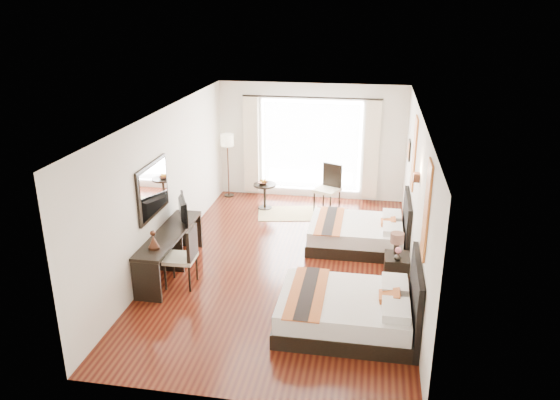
% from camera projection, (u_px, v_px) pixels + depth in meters
% --- Properties ---
extents(floor, '(4.50, 7.50, 0.01)m').
position_uv_depth(floor, '(286.00, 264.00, 10.15)').
color(floor, '#38100A').
rests_on(floor, ground).
extents(ceiling, '(4.50, 7.50, 0.02)m').
position_uv_depth(ceiling, '(286.00, 115.00, 9.19)').
color(ceiling, white).
rests_on(ceiling, wall_headboard).
extents(wall_headboard, '(0.01, 7.50, 2.80)m').
position_uv_depth(wall_headboard, '(416.00, 200.00, 9.30)').
color(wall_headboard, silver).
rests_on(wall_headboard, floor).
extents(wall_desk, '(0.01, 7.50, 2.80)m').
position_uv_depth(wall_desk, '(166.00, 186.00, 10.03)').
color(wall_desk, silver).
rests_on(wall_desk, floor).
extents(wall_window, '(4.50, 0.01, 2.80)m').
position_uv_depth(wall_window, '(311.00, 142.00, 13.13)').
color(wall_window, silver).
rests_on(wall_window, floor).
extents(wall_entry, '(4.50, 0.01, 2.80)m').
position_uv_depth(wall_entry, '(233.00, 300.00, 6.20)').
color(wall_entry, silver).
rests_on(wall_entry, floor).
extents(window_glass, '(2.40, 0.02, 2.20)m').
position_uv_depth(window_glass, '(311.00, 146.00, 13.15)').
color(window_glass, white).
rests_on(window_glass, wall_window).
extents(sheer_curtain, '(2.30, 0.02, 2.10)m').
position_uv_depth(sheer_curtain, '(311.00, 147.00, 13.09)').
color(sheer_curtain, white).
rests_on(sheer_curtain, wall_window).
extents(drape_left, '(0.35, 0.14, 2.35)m').
position_uv_depth(drape_left, '(251.00, 145.00, 13.30)').
color(drape_left, beige).
rests_on(drape_left, floor).
extents(drape_right, '(0.35, 0.14, 2.35)m').
position_uv_depth(drape_right, '(372.00, 150.00, 12.83)').
color(drape_right, beige).
rests_on(drape_right, floor).
extents(art_panel_near, '(0.03, 0.50, 1.35)m').
position_uv_depth(art_panel_near, '(427.00, 210.00, 7.34)').
color(art_panel_near, '#943815').
rests_on(art_panel_near, wall_headboard).
extents(art_panel_far, '(0.03, 0.50, 1.35)m').
position_uv_depth(art_panel_far, '(414.00, 153.00, 10.05)').
color(art_panel_far, '#943815').
rests_on(art_panel_far, wall_headboard).
extents(wall_sconce, '(0.10, 0.14, 0.14)m').
position_uv_depth(wall_sconce, '(416.00, 177.00, 8.80)').
color(wall_sconce, '#442518').
rests_on(wall_sconce, wall_headboard).
extents(mirror_frame, '(0.04, 1.25, 0.95)m').
position_uv_depth(mirror_frame, '(153.00, 189.00, 9.37)').
color(mirror_frame, black).
rests_on(mirror_frame, wall_desk).
extents(mirror_glass, '(0.01, 1.12, 0.82)m').
position_uv_depth(mirror_glass, '(154.00, 189.00, 9.37)').
color(mirror_glass, white).
rests_on(mirror_glass, mirror_frame).
extents(bed_near, '(2.03, 1.58, 1.14)m').
position_uv_depth(bed_near, '(351.00, 310.00, 8.06)').
color(bed_near, black).
rests_on(bed_near, floor).
extents(bed_far, '(1.93, 1.50, 1.08)m').
position_uv_depth(bed_far, '(361.00, 233.00, 10.77)').
color(bed_far, black).
rests_on(bed_far, floor).
extents(nightstand, '(0.42, 0.52, 0.50)m').
position_uv_depth(nightstand, '(396.00, 269.00, 9.41)').
color(nightstand, black).
rests_on(nightstand, floor).
extents(table_lamp, '(0.23, 0.23, 0.37)m').
position_uv_depth(table_lamp, '(397.00, 240.00, 9.34)').
color(table_lamp, black).
rests_on(table_lamp, nightstand).
extents(vase, '(0.14, 0.14, 0.13)m').
position_uv_depth(vase, '(398.00, 256.00, 9.14)').
color(vase, black).
rests_on(vase, nightstand).
extents(console_desk, '(0.50, 2.20, 0.76)m').
position_uv_depth(console_desk, '(170.00, 252.00, 9.74)').
color(console_desk, black).
rests_on(console_desk, floor).
extents(television, '(0.44, 0.78, 0.47)m').
position_uv_depth(television, '(180.00, 209.00, 10.04)').
color(television, black).
rests_on(television, console_desk).
extents(bronze_figurine, '(0.24, 0.24, 0.28)m').
position_uv_depth(bronze_figurine, '(153.00, 241.00, 8.94)').
color(bronze_figurine, '#442518').
rests_on(bronze_figurine, console_desk).
extents(desk_chair, '(0.51, 0.51, 1.07)m').
position_uv_depth(desk_chair, '(182.00, 268.00, 9.29)').
color(desk_chair, beige).
rests_on(desk_chair, floor).
extents(floor_lamp, '(0.32, 0.32, 1.57)m').
position_uv_depth(floor_lamp, '(227.00, 144.00, 13.18)').
color(floor_lamp, black).
rests_on(floor_lamp, floor).
extents(side_table, '(0.52, 0.52, 0.60)m').
position_uv_depth(side_table, '(265.00, 196.00, 12.72)').
color(side_table, black).
rests_on(side_table, floor).
extents(fruit_bowl, '(0.29, 0.29, 0.06)m').
position_uv_depth(fruit_bowl, '(263.00, 183.00, 12.59)').
color(fruit_bowl, '#4A2E1A').
rests_on(fruit_bowl, side_table).
extents(window_chair, '(0.67, 0.67, 1.08)m').
position_uv_depth(window_chair, '(327.00, 197.00, 12.60)').
color(window_chair, beige).
rests_on(window_chair, floor).
extents(jute_rug, '(1.53, 1.18, 0.01)m').
position_uv_depth(jute_rug, '(289.00, 213.00, 12.51)').
color(jute_rug, '#9D8E5E').
rests_on(jute_rug, floor).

